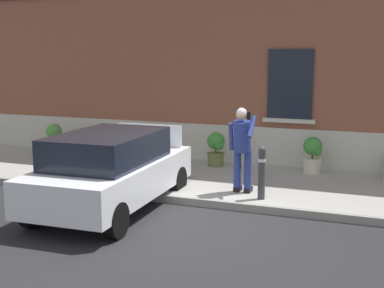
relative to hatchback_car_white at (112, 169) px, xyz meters
The scene contains 11 objects.
ground_plane 1.81m from the hatchback_car_white, ahead, with size 80.00×80.00×0.00m, color #232326.
sidewalk 3.21m from the hatchback_car_white, 58.79° to the left, with size 24.00×3.60×0.15m, color #99968E.
curb_edge 1.95m from the hatchback_car_white, 26.80° to the left, with size 24.00×0.12×0.15m, color gray.
building_facade 6.17m from the hatchback_car_white, 72.47° to the left, with size 24.00×1.52×7.50m.
hatchback_car_white is the anchor object (origin of this frame).
bollard_near_person 2.87m from the hatchback_car_white, 25.38° to the left, with size 0.15×0.15×1.04m.
person_on_phone 2.64m from the hatchback_car_white, 36.23° to the left, with size 0.51×0.51×1.74m.
planter_charcoal 5.39m from the hatchback_car_white, 136.94° to the left, with size 0.44×0.44×0.86m.
planter_terracotta 4.12m from the hatchback_car_white, 112.36° to the left, with size 0.44×0.44×0.86m.
planter_olive 3.88m from the hatchback_car_white, 77.99° to the left, with size 0.44×0.44×0.86m.
planter_cream 5.04m from the hatchback_car_white, 50.88° to the left, with size 0.44×0.44×0.86m.
Camera 1 is at (3.27, -8.33, 2.94)m, focal length 49.04 mm.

